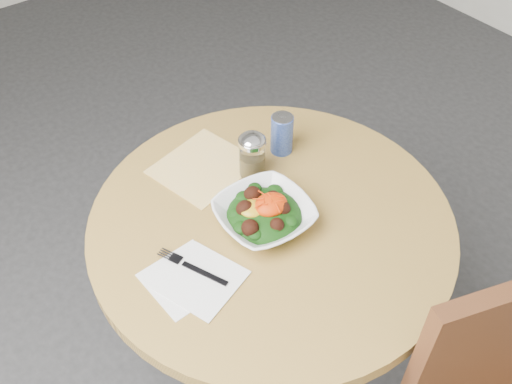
% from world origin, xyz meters
% --- Properties ---
extents(ground, '(6.00, 6.00, 0.00)m').
position_xyz_m(ground, '(0.00, 0.00, 0.00)').
color(ground, '#2B2B2D').
rests_on(ground, ground).
extents(table, '(0.90, 0.90, 0.75)m').
position_xyz_m(table, '(0.00, 0.00, 0.55)').
color(table, black).
rests_on(table, ground).
extents(cloth_napkin, '(0.28, 0.26, 0.00)m').
position_xyz_m(cloth_napkin, '(-0.03, 0.25, 0.75)').
color(cloth_napkin, orange).
rests_on(cloth_napkin, table).
extents(paper_napkins, '(0.21, 0.21, 0.00)m').
position_xyz_m(paper_napkins, '(-0.26, -0.04, 0.75)').
color(paper_napkins, white).
rests_on(paper_napkins, table).
extents(salad_bowl, '(0.24, 0.24, 0.08)m').
position_xyz_m(salad_bowl, '(-0.03, -0.00, 0.78)').
color(salad_bowl, white).
rests_on(salad_bowl, table).
extents(fork, '(0.09, 0.18, 0.00)m').
position_xyz_m(fork, '(-0.24, -0.01, 0.76)').
color(fork, black).
rests_on(fork, table).
extents(spice_shaker, '(0.07, 0.07, 0.13)m').
position_xyz_m(spice_shaker, '(0.06, 0.15, 0.81)').
color(spice_shaker, silver).
rests_on(spice_shaker, table).
extents(beverage_can, '(0.06, 0.06, 0.12)m').
position_xyz_m(beverage_can, '(0.18, 0.18, 0.81)').
color(beverage_can, navy).
rests_on(beverage_can, table).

